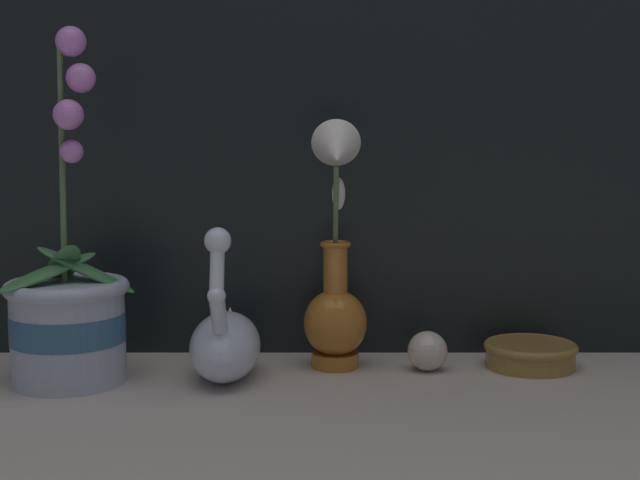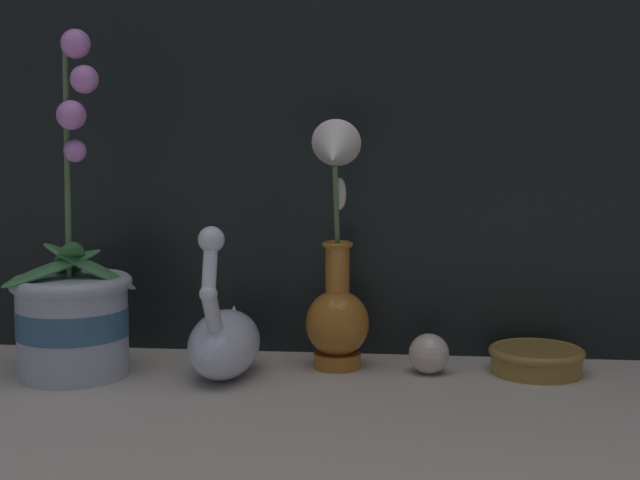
{
  "view_description": "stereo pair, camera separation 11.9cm",
  "coord_description": "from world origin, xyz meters",
  "px_view_note": "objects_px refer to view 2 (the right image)",
  "views": [
    {
      "loc": [
        0.01,
        -1.05,
        0.33
      ],
      "look_at": [
        0.01,
        0.13,
        0.19
      ],
      "focal_mm": 50.0,
      "sensor_mm": 36.0,
      "label": 1
    },
    {
      "loc": [
        0.13,
        -1.05,
        0.33
      ],
      "look_at": [
        0.01,
        0.13,
        0.19
      ],
      "focal_mm": 50.0,
      "sensor_mm": 36.0,
      "label": 2
    }
  ],
  "objects_px": {
    "orchid_potted_plant": "(73,308)",
    "blue_vase": "(337,281)",
    "swan_figurine": "(224,339)",
    "glass_sphere": "(429,354)",
    "amber_dish": "(536,358)"
  },
  "relations": [
    {
      "from": "orchid_potted_plant",
      "to": "blue_vase",
      "type": "xyz_separation_m",
      "value": [
        0.35,
        0.06,
        0.03
      ]
    },
    {
      "from": "swan_figurine",
      "to": "glass_sphere",
      "type": "xyz_separation_m",
      "value": [
        0.28,
        0.04,
        -0.02
      ]
    },
    {
      "from": "amber_dish",
      "to": "orchid_potted_plant",
      "type": "bearing_deg",
      "value": -173.15
    },
    {
      "from": "blue_vase",
      "to": "glass_sphere",
      "type": "height_order",
      "value": "blue_vase"
    },
    {
      "from": "amber_dish",
      "to": "swan_figurine",
      "type": "bearing_deg",
      "value": -171.85
    },
    {
      "from": "blue_vase",
      "to": "glass_sphere",
      "type": "bearing_deg",
      "value": -2.43
    },
    {
      "from": "orchid_potted_plant",
      "to": "amber_dish",
      "type": "xyz_separation_m",
      "value": [
        0.63,
        0.08,
        -0.07
      ]
    },
    {
      "from": "orchid_potted_plant",
      "to": "amber_dish",
      "type": "bearing_deg",
      "value": 6.85
    },
    {
      "from": "glass_sphere",
      "to": "amber_dish",
      "type": "relative_size",
      "value": 0.43
    },
    {
      "from": "glass_sphere",
      "to": "orchid_potted_plant",
      "type": "bearing_deg",
      "value": -173.19
    },
    {
      "from": "glass_sphere",
      "to": "amber_dish",
      "type": "height_order",
      "value": "glass_sphere"
    },
    {
      "from": "orchid_potted_plant",
      "to": "glass_sphere",
      "type": "xyz_separation_m",
      "value": [
        0.48,
        0.06,
        -0.07
      ]
    },
    {
      "from": "glass_sphere",
      "to": "amber_dish",
      "type": "distance_m",
      "value": 0.15
    },
    {
      "from": "swan_figurine",
      "to": "blue_vase",
      "type": "distance_m",
      "value": 0.17
    },
    {
      "from": "blue_vase",
      "to": "amber_dish",
      "type": "distance_m",
      "value": 0.29
    }
  ]
}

